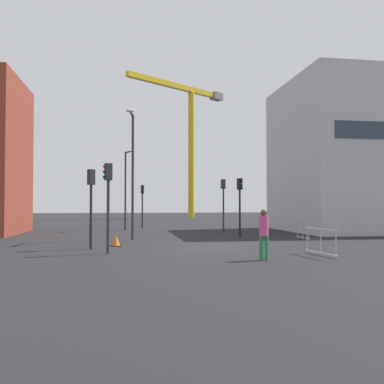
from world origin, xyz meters
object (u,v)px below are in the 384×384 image
(traffic_light_far, at_px, (91,195))
(traffic_light_verge, at_px, (223,196))
(traffic_light_near, at_px, (142,199))
(pedestrian_walking, at_px, (264,230))
(traffic_light_island, at_px, (108,193))
(traffic_light_crosswalk, at_px, (240,197))
(construction_crane, at_px, (189,128))
(streetlamp_short, at_px, (126,183))
(streetlamp_tall, at_px, (132,165))
(traffic_cone_by_barrier, at_px, (116,241))

(traffic_light_far, distance_m, traffic_light_verge, 13.56)
(traffic_light_near, distance_m, pedestrian_walking, 21.21)
(traffic_light_near, xyz_separation_m, pedestrian_walking, (3.62, -20.85, -1.38))
(traffic_light_island, bearing_deg, traffic_light_crosswalk, 44.37)
(traffic_light_island, distance_m, pedestrian_walking, 6.56)
(traffic_light_near, bearing_deg, traffic_light_island, -96.58)
(construction_crane, height_order, streetlamp_short, construction_crane)
(streetlamp_tall, bearing_deg, traffic_cone_by_barrier, -104.09)
(streetlamp_short, relative_size, traffic_light_near, 1.70)
(streetlamp_short, height_order, traffic_cone_by_barrier, streetlamp_short)
(construction_crane, height_order, traffic_light_verge, construction_crane)
(construction_crane, distance_m, traffic_light_island, 44.97)
(streetlamp_tall, bearing_deg, traffic_light_far, -112.86)
(streetlamp_short, bearing_deg, traffic_light_verge, -25.15)
(traffic_light_island, xyz_separation_m, traffic_cone_by_barrier, (0.26, 3.19, -2.27))
(streetlamp_short, relative_size, traffic_cone_by_barrier, 11.46)
(traffic_light_verge, bearing_deg, construction_crane, 86.32)
(streetlamp_tall, distance_m, traffic_cone_by_barrier, 5.20)
(construction_crane, height_order, traffic_light_near, construction_crane)
(streetlamp_tall, height_order, traffic_light_crosswalk, streetlamp_tall)
(streetlamp_tall, bearing_deg, traffic_light_verge, 41.93)
(construction_crane, height_order, traffic_light_far, construction_crane)
(traffic_cone_by_barrier, bearing_deg, construction_crane, 76.55)
(traffic_light_crosswalk, bearing_deg, traffic_light_island, -135.63)
(construction_crane, bearing_deg, traffic_cone_by_barrier, -103.45)
(construction_crane, distance_m, traffic_light_far, 43.39)
(streetlamp_tall, height_order, traffic_light_island, streetlamp_tall)
(traffic_light_near, height_order, traffic_light_island, traffic_light_island)
(streetlamp_short, bearing_deg, traffic_light_far, -96.47)
(traffic_light_verge, xyz_separation_m, traffic_light_island, (-7.75, -12.41, -0.08))
(construction_crane, xyz_separation_m, streetlamp_short, (-8.95, -26.91, -9.44))
(traffic_light_crosswalk, distance_m, traffic_cone_by_barrier, 8.82)
(traffic_light_verge, distance_m, traffic_light_crosswalk, 4.93)
(traffic_light_island, height_order, traffic_cone_by_barrier, traffic_light_island)
(traffic_light_verge, distance_m, traffic_light_island, 14.63)
(traffic_light_far, xyz_separation_m, traffic_light_island, (0.83, -1.90, 0.07))
(traffic_light_island, relative_size, pedestrian_walking, 2.02)
(construction_crane, bearing_deg, pedestrian_walking, -95.02)
(traffic_light_near, bearing_deg, streetlamp_short, -120.87)
(streetlamp_tall, bearing_deg, traffic_light_island, -99.49)
(streetlamp_tall, distance_m, traffic_light_far, 5.21)
(pedestrian_walking, relative_size, traffic_cone_by_barrier, 3.42)
(traffic_light_verge, bearing_deg, traffic_cone_by_barrier, -129.08)
(traffic_light_near, height_order, traffic_light_crosswalk, traffic_light_near)
(traffic_light_near, xyz_separation_m, traffic_light_far, (-2.90, -16.03, -0.01))
(traffic_light_verge, bearing_deg, streetlamp_short, 154.85)
(traffic_light_crosswalk, bearing_deg, traffic_light_far, -146.65)
(construction_crane, bearing_deg, traffic_light_island, -102.81)
(construction_crane, xyz_separation_m, pedestrian_walking, (-4.00, -45.53, -12.07))
(traffic_light_crosswalk, bearing_deg, traffic_cone_by_barrier, -149.84)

